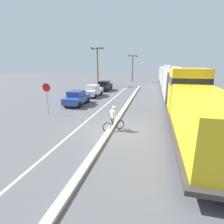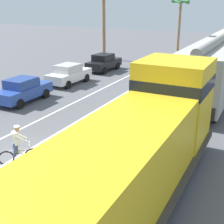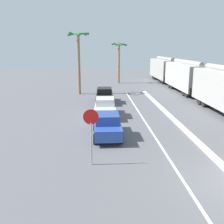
% 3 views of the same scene
% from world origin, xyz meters
% --- Properties ---
extents(ground_plane, '(120.00, 120.00, 0.00)m').
position_xyz_m(ground_plane, '(0.00, 0.00, 0.00)').
color(ground_plane, '#56565B').
extents(median_curb, '(0.36, 36.00, 0.16)m').
position_xyz_m(median_curb, '(0.00, 6.00, 0.08)').
color(median_curb, beige).
rests_on(median_curb, ground).
extents(lane_stripe, '(0.14, 36.00, 0.01)m').
position_xyz_m(lane_stripe, '(-2.40, 6.00, 0.00)').
color(lane_stripe, silver).
rests_on(lane_stripe, ground).
extents(locomotive, '(3.10, 11.61, 4.20)m').
position_xyz_m(locomotive, '(5.49, 0.25, 1.80)').
color(locomotive, gold).
rests_on(locomotive, ground).
extents(hopper_car_lead, '(2.90, 10.60, 4.18)m').
position_xyz_m(hopper_car_lead, '(5.49, 12.41, 2.08)').
color(hopper_car_lead, '#A7A49C').
rests_on(hopper_car_lead, ground).
extents(hopper_car_middle, '(2.90, 10.60, 4.18)m').
position_xyz_m(hopper_car_middle, '(5.49, 24.01, 2.08)').
color(hopper_car_middle, '#ACA9A2').
rests_on(hopper_car_middle, ground).
extents(hopper_car_trailing, '(2.90, 10.60, 4.18)m').
position_xyz_m(hopper_car_trailing, '(5.49, 35.61, 2.08)').
color(hopper_car_trailing, '#9F9C94').
rests_on(hopper_car_trailing, ground).
extents(parked_car_blue, '(1.87, 4.22, 1.62)m').
position_xyz_m(parked_car_blue, '(-5.56, 6.63, 0.82)').
color(parked_car_blue, '#28479E').
rests_on(parked_car_blue, ground).
extents(parked_car_white, '(1.92, 4.24, 1.62)m').
position_xyz_m(parked_car_white, '(-5.54, 11.97, 0.82)').
color(parked_car_white, silver).
rests_on(parked_car_white, ground).
extents(parked_car_black, '(1.95, 4.26, 1.62)m').
position_xyz_m(parked_car_black, '(-5.43, 17.69, 0.82)').
color(parked_car_black, black).
rests_on(parked_car_black, ground).
extents(cyclist, '(1.33, 1.17, 1.71)m').
position_xyz_m(cyclist, '(0.20, -0.02, 0.82)').
color(cyclist, black).
rests_on(cyclist, ground).
extents(stop_sign, '(0.76, 0.08, 2.88)m').
position_xyz_m(stop_sign, '(-6.50, 2.42, 2.02)').
color(stop_sign, gray).
rests_on(stop_sign, ground).
extents(palm_tree_near, '(2.62, 2.73, 6.68)m').
position_xyz_m(palm_tree_near, '(-2.64, 33.44, 4.97)').
color(palm_tree_near, '#846647').
rests_on(palm_tree_near, ground).
extents(palm_tree_far, '(2.74, 2.79, 7.71)m').
position_xyz_m(palm_tree_far, '(-8.45, 23.27, 5.66)').
color(palm_tree_far, '#846647').
rests_on(palm_tree_far, ground).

